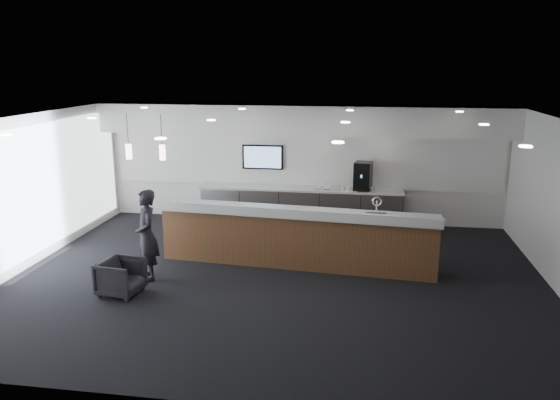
% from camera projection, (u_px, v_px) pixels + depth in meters
% --- Properties ---
extents(ground, '(10.00, 10.00, 0.00)m').
position_uv_depth(ground, '(277.00, 278.00, 10.34)').
color(ground, black).
rests_on(ground, ground).
extents(ceiling, '(10.00, 8.00, 0.02)m').
position_uv_depth(ceiling, '(277.00, 119.00, 9.61)').
color(ceiling, black).
rests_on(ceiling, back_wall).
extents(back_wall, '(10.00, 0.02, 3.00)m').
position_uv_depth(back_wall, '(302.00, 163.00, 13.81)').
color(back_wall, white).
rests_on(back_wall, ground).
extents(left_wall, '(0.02, 8.00, 3.00)m').
position_uv_depth(left_wall, '(27.00, 192.00, 10.72)').
color(left_wall, white).
rests_on(left_wall, ground).
extents(soffit_bulkhead, '(10.00, 0.90, 0.70)m').
position_uv_depth(soffit_bulkhead, '(301.00, 119.00, 13.10)').
color(soffit_bulkhead, white).
rests_on(soffit_bulkhead, back_wall).
extents(alcove_panel, '(9.80, 0.06, 1.40)m').
position_uv_depth(alcove_panel, '(302.00, 160.00, 13.75)').
color(alcove_panel, white).
rests_on(alcove_panel, back_wall).
extents(window_blinds_wall, '(0.04, 7.36, 2.55)m').
position_uv_depth(window_blinds_wall, '(28.00, 192.00, 10.72)').
color(window_blinds_wall, silver).
rests_on(window_blinds_wall, left_wall).
extents(back_credenza, '(5.06, 0.66, 0.95)m').
position_uv_depth(back_credenza, '(300.00, 206.00, 13.71)').
color(back_credenza, gray).
rests_on(back_credenza, ground).
extents(wall_tv, '(1.05, 0.08, 0.62)m').
position_uv_depth(wall_tv, '(263.00, 157.00, 13.83)').
color(wall_tv, black).
rests_on(wall_tv, back_wall).
extents(pendant_left, '(0.12, 0.12, 0.30)m').
position_uv_depth(pendant_left, '(165.00, 151.00, 10.92)').
color(pendant_left, '#FFE8C6').
rests_on(pendant_left, ceiling).
extents(pendant_right, '(0.12, 0.12, 0.30)m').
position_uv_depth(pendant_right, '(132.00, 150.00, 11.02)').
color(pendant_right, '#FFE8C6').
rests_on(pendant_right, ceiling).
extents(ceiling_can_lights, '(7.00, 5.00, 0.02)m').
position_uv_depth(ceiling_can_lights, '(277.00, 121.00, 9.62)').
color(ceiling_can_lights, white).
rests_on(ceiling_can_lights, ceiling).
extents(service_counter, '(5.63, 1.39, 1.49)m').
position_uv_depth(service_counter, '(297.00, 237.00, 10.95)').
color(service_counter, '#5C2F1E').
rests_on(service_counter, ground).
extents(coffee_machine, '(0.47, 0.56, 0.69)m').
position_uv_depth(coffee_machine, '(363.00, 176.00, 13.27)').
color(coffee_machine, black).
rests_on(coffee_machine, back_credenza).
extents(info_sign_left, '(0.17, 0.04, 0.23)m').
position_uv_depth(info_sign_left, '(318.00, 185.00, 13.41)').
color(info_sign_left, white).
rests_on(info_sign_left, back_credenza).
extents(info_sign_right, '(0.17, 0.04, 0.23)m').
position_uv_depth(info_sign_right, '(327.00, 185.00, 13.37)').
color(info_sign_right, white).
rests_on(info_sign_right, back_credenza).
extents(armchair, '(0.78, 0.76, 0.63)m').
position_uv_depth(armchair, '(121.00, 277.00, 9.57)').
color(armchair, black).
rests_on(armchair, ground).
extents(lounge_guest, '(0.68, 0.75, 1.72)m').
position_uv_depth(lounge_guest, '(147.00, 235.00, 10.14)').
color(lounge_guest, black).
rests_on(lounge_guest, ground).
extents(cup_0, '(0.10, 0.10, 0.10)m').
position_uv_depth(cup_0, '(378.00, 189.00, 13.20)').
color(cup_0, white).
rests_on(cup_0, back_credenza).
extents(cup_1, '(0.14, 0.14, 0.10)m').
position_uv_depth(cup_1, '(372.00, 189.00, 13.22)').
color(cup_1, white).
rests_on(cup_1, back_credenza).
extents(cup_2, '(0.13, 0.13, 0.10)m').
position_uv_depth(cup_2, '(366.00, 189.00, 13.25)').
color(cup_2, white).
rests_on(cup_2, back_credenza).
extents(cup_3, '(0.13, 0.13, 0.10)m').
position_uv_depth(cup_3, '(360.00, 189.00, 13.27)').
color(cup_3, white).
rests_on(cup_3, back_credenza).
extents(cup_4, '(0.14, 0.14, 0.10)m').
position_uv_depth(cup_4, '(354.00, 188.00, 13.29)').
color(cup_4, white).
rests_on(cup_4, back_credenza).
extents(cup_5, '(0.11, 0.11, 0.10)m').
position_uv_depth(cup_5, '(349.00, 188.00, 13.31)').
color(cup_5, white).
rests_on(cup_5, back_credenza).
extents(cup_6, '(0.15, 0.15, 0.10)m').
position_uv_depth(cup_6, '(343.00, 188.00, 13.33)').
color(cup_6, white).
rests_on(cup_6, back_credenza).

